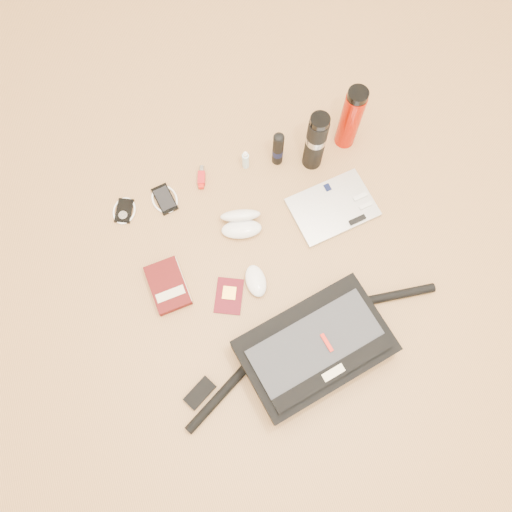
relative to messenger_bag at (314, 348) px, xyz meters
name	(u,v)px	position (x,y,z in m)	size (l,w,h in m)	color
ground	(279,284)	(-0.03, 0.26, -0.06)	(4.00, 4.00, 0.00)	#A67645
messenger_bag	(314,348)	(0.00, 0.00, 0.00)	(0.96, 0.37, 0.13)	black
laptop	(333,208)	(0.26, 0.47, -0.05)	(0.32, 0.24, 0.03)	#B9B9BC
book	(168,286)	(-0.40, 0.37, -0.04)	(0.13, 0.19, 0.03)	#460B0B
passport	(229,296)	(-0.21, 0.27, -0.06)	(0.14, 0.16, 0.01)	#4F0710
mouse	(256,281)	(-0.10, 0.29, -0.04)	(0.08, 0.12, 0.04)	white
sunglasses_case	(241,222)	(-0.08, 0.51, -0.03)	(0.17, 0.15, 0.08)	white
ipod	(124,211)	(-0.48, 0.71, -0.06)	(0.11, 0.11, 0.01)	black
phone	(165,199)	(-0.32, 0.70, -0.05)	(0.11, 0.13, 0.01)	black
inhaler	(202,177)	(-0.16, 0.74, -0.05)	(0.05, 0.09, 0.02)	#AA161B
spray_bottle	(246,160)	(0.01, 0.74, -0.02)	(0.03, 0.03, 0.10)	#BFE8FA
aerosol_can	(278,149)	(0.13, 0.72, 0.03)	(0.05, 0.05, 0.18)	black
thermos_black	(316,142)	(0.26, 0.68, 0.08)	(0.09, 0.09, 0.28)	black
thermos_red	(351,118)	(0.41, 0.72, 0.09)	(0.08, 0.08, 0.30)	#A81001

